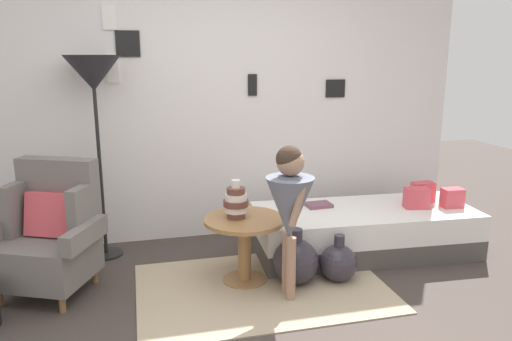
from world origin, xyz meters
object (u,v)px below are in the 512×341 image
object	(u,v)px
demijohn_far	(338,263)
armchair	(50,234)
vase_striped	(236,202)
side_table	(244,235)
person_child	(290,203)
daybed	(364,230)
book_on_daybed	(319,205)
floor_lamp	(93,80)
demijohn_near	(295,261)

from	to	relation	value
demijohn_far	armchair	bearing A→B (deg)	169.83
vase_striped	side_table	bearing A→B (deg)	-23.64
person_child	side_table	bearing A→B (deg)	127.25
daybed	demijohn_far	world-z (taller)	daybed
daybed	book_on_daybed	distance (m)	0.46
armchair	floor_lamp	xyz separation A→B (m)	(0.34, 0.58, 1.07)
person_child	demijohn_far	world-z (taller)	person_child
armchair	vase_striped	world-z (taller)	armchair
floor_lamp	vase_striped	bearing A→B (deg)	-37.15
floor_lamp	demijohn_far	size ratio (longest dim) A/B	4.56
daybed	side_table	world-z (taller)	side_table
demijohn_near	book_on_daybed	bearing A→B (deg)	55.42
daybed	book_on_daybed	size ratio (longest dim) A/B	8.83
floor_lamp	demijohn_near	distance (m)	2.16
person_child	demijohn_far	distance (m)	0.74
side_table	demijohn_far	xyz separation A→B (m)	(0.70, -0.17, -0.22)
side_table	demijohn_near	bearing A→B (deg)	-19.12
daybed	demijohn_near	size ratio (longest dim) A/B	4.44
book_on_daybed	demijohn_far	xyz separation A→B (m)	(-0.08, -0.64, -0.27)
armchair	demijohn_far	world-z (taller)	armchair
side_table	demijohn_far	distance (m)	0.76
vase_striped	daybed	bearing A→B (deg)	13.19
armchair	side_table	distance (m)	1.42
vase_striped	person_child	distance (m)	0.48
demijohn_far	demijohn_near	bearing A→B (deg)	172.91
armchair	floor_lamp	bearing A→B (deg)	59.41
vase_striped	demijohn_near	size ratio (longest dim) A/B	0.67
book_on_daybed	demijohn_far	world-z (taller)	book_on_daybed
book_on_daybed	armchair	bearing A→B (deg)	-173.24
person_child	book_on_daybed	world-z (taller)	person_child
book_on_daybed	demijohn_far	size ratio (longest dim) A/B	0.59
vase_striped	demijohn_near	distance (m)	0.64
side_table	floor_lamp	world-z (taller)	floor_lamp
side_table	daybed	bearing A→B (deg)	15.02
armchair	person_child	world-z (taller)	person_child
daybed	side_table	xyz separation A→B (m)	(-1.15, -0.31, 0.17)
person_child	demijohn_far	size ratio (longest dim) A/B	2.98
person_child	demijohn_near	bearing A→B (deg)	59.26
side_table	floor_lamp	bearing A→B (deg)	143.49
demijohn_near	vase_striped	bearing A→B (deg)	160.25
demijohn_near	demijohn_far	world-z (taller)	demijohn_near
daybed	book_on_daybed	xyz separation A→B (m)	(-0.37, 0.16, 0.22)
vase_striped	demijohn_near	world-z (taller)	vase_striped
armchair	side_table	xyz separation A→B (m)	(1.41, -0.21, -0.07)
floor_lamp	person_child	bearing A→B (deg)	-40.35
daybed	demijohn_near	world-z (taller)	demijohn_near
armchair	daybed	bearing A→B (deg)	2.23
armchair	demijohn_near	xyz separation A→B (m)	(1.78, -0.34, -0.26)
person_child	demijohn_near	distance (m)	0.58
armchair	vase_striped	size ratio (longest dim) A/B	3.29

